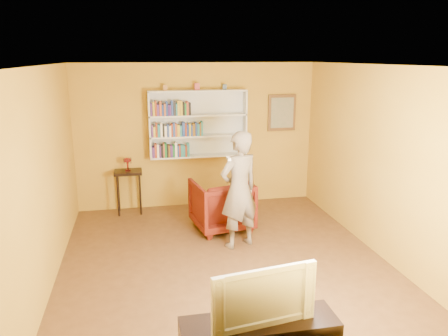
% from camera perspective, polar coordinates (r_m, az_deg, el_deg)
% --- Properties ---
extents(room_shell, '(5.30, 5.80, 2.88)m').
position_cam_1_polar(room_shell, '(5.95, -0.06, -3.13)').
color(room_shell, '#4E3119').
rests_on(room_shell, ground).
extents(bookshelf, '(1.80, 0.29, 1.23)m').
position_cam_1_polar(bookshelf, '(8.14, -3.46, 5.80)').
color(bookshelf, silver).
rests_on(bookshelf, room_shell).
extents(books_row_lower, '(0.68, 0.18, 0.27)m').
position_cam_1_polar(books_row_lower, '(8.06, -6.99, 2.28)').
color(books_row_lower, '#4F2879').
rests_on(books_row_lower, bookshelf).
extents(books_row_middle, '(0.93, 0.19, 0.26)m').
position_cam_1_polar(books_row_middle, '(8.00, -6.15, 4.97)').
color(books_row_middle, '#4F2879').
rests_on(books_row_middle, bookshelf).
extents(books_row_upper, '(0.72, 0.19, 0.27)m').
position_cam_1_polar(books_row_upper, '(7.94, -6.95, 7.68)').
color(books_row_upper, '#4F2879').
rests_on(books_row_upper, bookshelf).
extents(ornament_left, '(0.07, 0.07, 0.09)m').
position_cam_1_polar(ornament_left, '(7.95, -7.70, 10.33)').
color(ornament_left, '#BE7936').
rests_on(ornament_left, bookshelf).
extents(ornament_centre, '(0.09, 0.09, 0.12)m').
position_cam_1_polar(ornament_centre, '(8.01, -3.56, 10.57)').
color(ornament_centre, '#AE3D3A').
rests_on(ornament_centre, bookshelf).
extents(ornament_right, '(0.07, 0.07, 0.10)m').
position_cam_1_polar(ornament_right, '(8.10, 0.07, 10.54)').
color(ornament_right, '#42566E').
rests_on(ornament_right, bookshelf).
extents(framed_painting, '(0.55, 0.05, 0.70)m').
position_cam_1_polar(framed_painting, '(8.56, 7.57, 7.18)').
color(framed_painting, '#553618').
rests_on(framed_painting, room_shell).
extents(console_table, '(0.49, 0.37, 0.80)m').
position_cam_1_polar(console_table, '(8.10, -12.38, -1.29)').
color(console_table, black).
rests_on(console_table, ground).
extents(ruby_lustre, '(0.15, 0.14, 0.24)m').
position_cam_1_polar(ruby_lustre, '(8.03, -12.50, 0.85)').
color(ruby_lustre, maroon).
rests_on(ruby_lustre, console_table).
extents(armchair, '(1.03, 1.06, 0.84)m').
position_cam_1_polar(armchair, '(7.26, -0.31, -4.80)').
color(armchair, '#430904').
rests_on(armchair, ground).
extents(person, '(0.76, 0.64, 1.78)m').
position_cam_1_polar(person, '(6.47, 1.98, -2.89)').
color(person, '#675A4B').
rests_on(person, ground).
extents(game_remote, '(0.04, 0.15, 0.04)m').
position_cam_1_polar(game_remote, '(5.90, 0.60, 1.25)').
color(game_remote, white).
rests_on(game_remote, person).
extents(television, '(0.97, 0.27, 0.56)m').
position_cam_1_polar(television, '(4.01, 4.73, -15.94)').
color(television, black).
rests_on(television, tv_cabinet).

